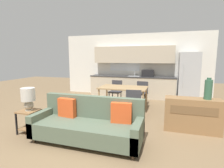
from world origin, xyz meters
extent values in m
plane|color=#7F6647|center=(0.00, 0.00, 0.00)|extent=(20.00, 20.00, 0.00)
cube|color=silver|center=(0.00, 4.63, 1.35)|extent=(6.40, 0.06, 2.70)
cube|color=white|center=(-0.39, 4.59, 1.66)|extent=(1.34, 0.01, 1.12)
cube|color=beige|center=(0.00, 4.29, 0.43)|extent=(3.58, 0.62, 0.86)
cube|color=#38383A|center=(0.00, 4.29, 0.88)|extent=(3.61, 0.65, 0.04)
cube|color=#B2B5B7|center=(0.09, 4.24, 0.90)|extent=(0.48, 0.36, 0.01)
cylinder|color=#B7BABC|center=(0.09, 4.41, 1.02)|extent=(0.02, 0.02, 0.24)
cube|color=beige|center=(0.00, 4.43, 1.80)|extent=(3.40, 0.34, 0.70)
cube|color=black|center=(0.67, 4.24, 1.04)|extent=(0.48, 0.36, 0.28)
cube|color=#B7BABC|center=(2.22, 4.24, 0.94)|extent=(0.74, 0.68, 1.88)
cylinder|color=silver|center=(2.00, 3.88, 1.03)|extent=(0.02, 0.02, 0.84)
cube|color=tan|center=(0.10, 2.32, 0.72)|extent=(1.49, 0.88, 0.04)
cylinder|color=tan|center=(-0.58, 1.94, 0.35)|extent=(0.05, 0.05, 0.70)
cylinder|color=tan|center=(0.79, 1.94, 0.35)|extent=(0.05, 0.05, 0.70)
cylinder|color=tan|center=(-0.58, 2.70, 0.35)|extent=(0.05, 0.05, 0.70)
cylinder|color=tan|center=(0.79, 2.70, 0.35)|extent=(0.05, 0.05, 0.70)
cylinder|color=#3D2D1E|center=(-1.04, -0.39, 0.05)|extent=(0.05, 0.05, 0.10)
cylinder|color=#3D2D1E|center=(0.94, -0.39, 0.05)|extent=(0.05, 0.05, 0.10)
cylinder|color=#3D2D1E|center=(-1.04, 0.25, 0.05)|extent=(0.05, 0.05, 0.10)
cylinder|color=#3D2D1E|center=(0.94, 0.25, 0.05)|extent=(0.05, 0.05, 0.10)
cube|color=#566651|center=(-0.05, -0.07, 0.25)|extent=(2.18, 0.80, 0.31)
cube|color=#566651|center=(-0.05, 0.26, 0.49)|extent=(2.18, 0.14, 0.77)
cube|color=#566651|center=(-1.07, -0.07, 0.32)|extent=(0.14, 0.80, 0.45)
cube|color=#566651|center=(0.97, -0.07, 0.32)|extent=(0.14, 0.80, 0.45)
cube|color=#E05123|center=(-0.59, 0.13, 0.61)|extent=(0.41, 0.16, 0.40)
cube|color=#E05123|center=(0.60, 0.13, 0.61)|extent=(0.41, 0.16, 0.40)
cube|color=olive|center=(-1.47, -0.02, 0.50)|extent=(0.40, 0.40, 0.03)
cube|color=olive|center=(-1.47, -0.02, 0.11)|extent=(0.36, 0.36, 0.02)
cube|color=black|center=(-1.65, -0.20, 0.24)|extent=(0.03, 0.03, 0.48)
cube|color=black|center=(-1.29, -0.20, 0.24)|extent=(0.03, 0.03, 0.48)
cube|color=black|center=(-1.65, 0.16, 0.24)|extent=(0.03, 0.03, 0.48)
cube|color=black|center=(-1.29, 0.16, 0.24)|extent=(0.03, 0.03, 0.48)
cylinder|color=#B2A893|center=(-1.45, -0.03, 0.52)|extent=(0.16, 0.16, 0.02)
sphere|color=#B2A893|center=(-1.45, -0.03, 0.63)|extent=(0.20, 0.20, 0.20)
cylinder|color=beige|center=(-1.45, -0.03, 0.88)|extent=(0.29, 0.29, 0.28)
cube|color=olive|center=(1.99, 1.14, 0.38)|extent=(1.19, 0.38, 0.77)
cube|color=brown|center=(1.99, 0.95, 0.54)|extent=(0.95, 0.01, 0.18)
cylinder|color=#336047|center=(2.28, 1.14, 0.98)|extent=(0.16, 0.16, 0.43)
cylinder|color=#336047|center=(2.28, 1.14, 1.22)|extent=(0.09, 0.09, 0.05)
cube|color=#38383D|center=(0.58, 3.00, 0.42)|extent=(0.46, 0.46, 0.04)
cube|color=#38383D|center=(0.60, 3.19, 0.64)|extent=(0.40, 0.06, 0.39)
cylinder|color=black|center=(0.40, 2.84, 0.20)|extent=(0.03, 0.03, 0.40)
cylinder|color=black|center=(0.74, 2.81, 0.20)|extent=(0.03, 0.03, 0.40)
cylinder|color=black|center=(0.43, 3.18, 0.20)|extent=(0.03, 0.03, 0.40)
cylinder|color=black|center=(0.77, 3.15, 0.20)|extent=(0.03, 0.03, 0.40)
cube|color=#38383D|center=(0.58, 1.61, 0.42)|extent=(0.47, 0.47, 0.04)
cube|color=#38383D|center=(0.60, 1.41, 0.64)|extent=(0.40, 0.08, 0.39)
cylinder|color=black|center=(0.73, 1.80, 0.20)|extent=(0.03, 0.03, 0.40)
cylinder|color=black|center=(0.39, 1.76, 0.20)|extent=(0.03, 0.03, 0.40)
cylinder|color=black|center=(0.77, 1.46, 0.20)|extent=(0.03, 0.03, 0.40)
cylinder|color=black|center=(0.43, 1.42, 0.20)|extent=(0.03, 0.03, 0.40)
cube|color=#38383D|center=(-0.37, 3.03, 0.42)|extent=(0.45, 0.45, 0.04)
cube|color=#38383D|center=(-0.36, 3.22, 0.64)|extent=(0.40, 0.06, 0.39)
cylinder|color=black|center=(-0.56, 2.87, 0.20)|extent=(0.03, 0.03, 0.40)
cylinder|color=black|center=(-0.22, 2.84, 0.20)|extent=(0.03, 0.03, 0.40)
cylinder|color=black|center=(-0.53, 3.21, 0.20)|extent=(0.03, 0.03, 0.40)
cylinder|color=black|center=(-0.19, 3.18, 0.20)|extent=(0.03, 0.03, 0.40)
camera|label=1|loc=(1.41, -3.03, 1.65)|focal=28.00mm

